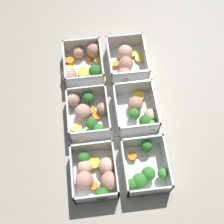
# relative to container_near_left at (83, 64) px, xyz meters

# --- Properties ---
(ground_plane) EXTENTS (4.00, 4.00, 0.00)m
(ground_plane) POSITION_rel_container_near_left_xyz_m (0.18, 0.07, -0.02)
(ground_plane) COLOR gray
(container_near_left) EXTENTS (0.16, 0.15, 0.07)m
(container_near_left) POSITION_rel_container_near_left_xyz_m (0.00, 0.00, 0.00)
(container_near_left) COLOR white
(container_near_left) RESTS_ON ground_plane
(container_near_center) EXTENTS (0.17, 0.14, 0.07)m
(container_near_center) POSITION_rel_container_near_left_xyz_m (0.17, -0.01, 0.00)
(container_near_center) COLOR white
(container_near_center) RESTS_ON ground_plane
(container_near_right) EXTENTS (0.15, 0.13, 0.07)m
(container_near_right) POSITION_rel_container_near_left_xyz_m (0.36, 0.00, 0.00)
(container_near_right) COLOR white
(container_near_right) RESTS_ON ground_plane
(container_far_left) EXTENTS (0.15, 0.13, 0.07)m
(container_far_left) POSITION_rel_container_near_left_xyz_m (0.01, 0.14, 0.00)
(container_far_left) COLOR white
(container_far_left) RESTS_ON ground_plane
(container_far_center) EXTENTS (0.15, 0.12, 0.07)m
(container_far_center) POSITION_rel_container_near_left_xyz_m (0.19, 0.15, 0.00)
(container_far_center) COLOR white
(container_far_center) RESTS_ON ground_plane
(container_far_right) EXTENTS (0.15, 0.12, 0.07)m
(container_far_right) POSITION_rel_container_near_left_xyz_m (0.36, 0.14, 0.00)
(container_far_right) COLOR white
(container_far_right) RESTS_ON ground_plane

